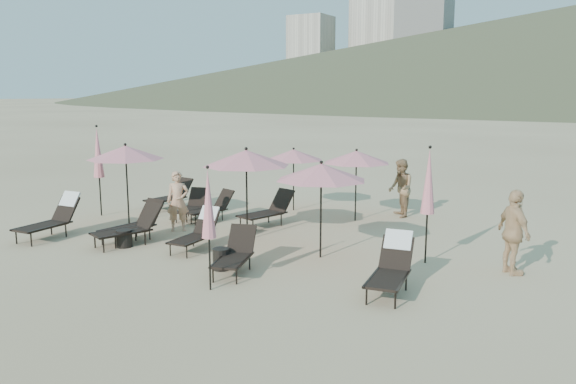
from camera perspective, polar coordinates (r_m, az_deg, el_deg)
The scene contains 25 objects.
ground at distance 12.90m, azimuth -7.24°, elevation -7.21°, with size 800.00×800.00×0.00m, color #D6BA8C.
hotel_skyline at distance 299.33m, azimuth 10.60°, elevation 13.68°, with size 109.00×82.00×55.00m.
lounger_0 at distance 16.24m, azimuth -22.80°, elevation -2.38°, with size 0.78×1.86×1.13m.
lounger_1 at distance 15.21m, azimuth -15.34°, elevation -3.04°, with size 0.85×1.79×1.00m.
lounger_2 at distance 14.79m, azimuth -15.76°, elevation -3.41°, with size 1.21×1.86×1.00m.
lounger_3 at distance 14.03m, azimuth -9.16°, elevation -3.89°, with size 0.69×1.60×0.97m.
lounger_4 at distance 12.13m, azimuth -5.38°, elevation -6.20°, with size 1.06×1.69×0.91m.
lounger_5 at distance 11.11m, azimuth 10.48°, elevation -7.37°, with size 0.86×1.80×1.08m.
lounger_6 at distance 19.13m, azimuth -11.83°, elevation -0.32°, with size 0.89×1.75×0.96m.
lounger_7 at distance 17.49m, azimuth -9.69°, elevation -1.35°, with size 1.01×1.61×0.87m.
lounger_8 at distance 17.14m, azimuth -7.82°, elevation -1.51°, with size 1.02×1.64×0.88m.
lounger_9 at distance 16.29m, azimuth -2.04°, elevation -1.83°, with size 1.11×1.86×1.00m.
umbrella_open_0 at distance 17.04m, azimuth -16.17°, elevation 3.88°, with size 2.21×2.21×2.38m.
umbrella_open_1 at distance 14.48m, azimuth -4.26°, elevation 3.46°, with size 2.27×2.27×2.45m.
umbrella_open_2 at distance 12.86m, azimuth 3.40°, elevation 2.04°, with size 2.13×2.13×2.29m.
umbrella_open_3 at distance 18.25m, azimuth 0.57°, elevation 3.80°, with size 1.93×1.93×2.08m.
umbrella_open_4 at distance 16.84m, azimuth 6.97°, elevation 3.55°, with size 2.04×2.04×2.19m.
umbrella_closed_0 at distance 10.81m, azimuth -8.10°, elevation -1.24°, with size 0.29×0.29×2.46m.
umbrella_closed_1 at distance 12.82m, azimuth 14.09°, elevation 0.99°, with size 0.31×0.31×2.67m.
umbrella_closed_2 at distance 18.39m, azimuth -18.75°, elevation 3.78°, with size 0.33×0.33×2.85m.
side_table_0 at distance 14.68m, azimuth -16.29°, elevation -4.55°, with size 0.39×0.39×0.44m, color black.
side_table_1 at distance 12.39m, azimuth -6.80°, elevation -6.78°, with size 0.37×0.37×0.48m, color black.
beachgoer_a at distance 15.90m, azimuth -11.12°, elevation -0.92°, with size 0.62×0.40×1.69m, color tan.
beachgoer_b at distance 17.73m, azimuth 11.37°, elevation 0.39°, with size 0.88×0.69×1.81m, color #9B7650.
beachgoer_c at distance 12.76m, azimuth 21.96°, elevation -3.82°, with size 1.07×0.45×1.83m, color tan.
Camera 1 is at (7.53, -9.77, 3.79)m, focal length 35.00 mm.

